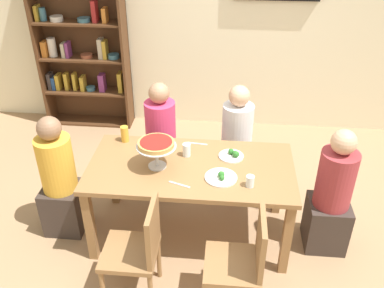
# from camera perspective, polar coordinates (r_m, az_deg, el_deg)

# --- Properties ---
(ground_plane) EXTENTS (12.00, 12.00, 0.00)m
(ground_plane) POSITION_cam_1_polar(r_m,az_deg,el_deg) (3.93, -0.14, -11.88)
(ground_plane) COLOR #9E7A56
(rear_partition) EXTENTS (8.00, 0.12, 2.80)m
(rear_partition) POSITION_cam_1_polar(r_m,az_deg,el_deg) (5.21, 2.30, 17.12)
(rear_partition) COLOR beige
(rear_partition) RESTS_ON ground_plane
(dining_table) EXTENTS (1.70, 0.86, 0.74)m
(dining_table) POSITION_cam_1_polar(r_m,az_deg,el_deg) (3.51, -0.16, -4.19)
(dining_table) COLOR olive
(dining_table) RESTS_ON ground_plane
(bookshelf) EXTENTS (1.10, 0.30, 2.21)m
(bookshelf) POSITION_cam_1_polar(r_m,az_deg,el_deg) (5.42, -14.91, 13.58)
(bookshelf) COLOR #4C2D19
(bookshelf) RESTS_ON ground_plane
(diner_far_right) EXTENTS (0.34, 0.34, 1.15)m
(diner_far_right) POSITION_cam_1_polar(r_m,az_deg,el_deg) (4.20, 6.01, -0.39)
(diner_far_right) COLOR #382D28
(diner_far_right) RESTS_ON ground_plane
(diner_head_west) EXTENTS (0.34, 0.34, 1.15)m
(diner_head_west) POSITION_cam_1_polar(r_m,az_deg,el_deg) (3.85, -17.45, -5.20)
(diner_head_west) COLOR #382D28
(diner_head_west) RESTS_ON ground_plane
(diner_head_east) EXTENTS (0.34, 0.34, 1.15)m
(diner_head_east) POSITION_cam_1_polar(r_m,az_deg,el_deg) (3.69, 18.39, -7.16)
(diner_head_east) COLOR #382D28
(diner_head_east) RESTS_ON ground_plane
(diner_far_left) EXTENTS (0.34, 0.34, 1.15)m
(diner_far_left) POSITION_cam_1_polar(r_m,az_deg,el_deg) (4.24, -4.20, 0.05)
(diner_far_left) COLOR #382D28
(diner_far_left) RESTS_ON ground_plane
(chair_near_right) EXTENTS (0.40, 0.40, 0.87)m
(chair_near_right) POSITION_cam_1_polar(r_m,az_deg,el_deg) (3.05, 6.95, -15.39)
(chair_near_right) COLOR olive
(chair_near_right) RESTS_ON ground_plane
(chair_near_left) EXTENTS (0.40, 0.40, 0.87)m
(chair_near_left) POSITION_cam_1_polar(r_m,az_deg,el_deg) (3.14, -7.24, -13.80)
(chair_near_left) COLOR olive
(chair_near_left) RESTS_ON ground_plane
(deep_dish_pizza_stand) EXTENTS (0.32, 0.32, 0.24)m
(deep_dish_pizza_stand) POSITION_cam_1_polar(r_m,az_deg,el_deg) (3.36, -4.88, -0.25)
(deep_dish_pizza_stand) COLOR silver
(deep_dish_pizza_stand) RESTS_ON dining_table
(salad_plate_near_diner) EXTENTS (0.26, 0.26, 0.07)m
(salad_plate_near_diner) POSITION_cam_1_polar(r_m,az_deg,el_deg) (3.32, 3.97, -4.52)
(salad_plate_near_diner) COLOR white
(salad_plate_near_diner) RESTS_ON dining_table
(salad_plate_far_diner) EXTENTS (0.21, 0.21, 0.07)m
(salad_plate_far_diner) POSITION_cam_1_polar(r_m,az_deg,el_deg) (3.58, 5.51, -1.49)
(salad_plate_far_diner) COLOR white
(salad_plate_far_diner) RESTS_ON dining_table
(beer_glass_amber_tall) EXTENTS (0.07, 0.07, 0.15)m
(beer_glass_amber_tall) POSITION_cam_1_polar(r_m,az_deg,el_deg) (3.81, -9.14, 1.36)
(beer_glass_amber_tall) COLOR gold
(beer_glass_amber_tall) RESTS_ON dining_table
(water_glass_clear_near) EXTENTS (0.06, 0.06, 0.09)m
(water_glass_clear_near) POSITION_cam_1_polar(r_m,az_deg,el_deg) (3.24, 7.90, -5.04)
(water_glass_clear_near) COLOR white
(water_glass_clear_near) RESTS_ON dining_table
(water_glass_clear_far) EXTENTS (0.07, 0.07, 0.11)m
(water_glass_clear_far) POSITION_cam_1_polar(r_m,az_deg,el_deg) (3.56, -0.74, -0.80)
(water_glass_clear_far) COLOR white
(water_glass_clear_far) RESTS_ON dining_table
(cutlery_fork_near) EXTENTS (0.17, 0.08, 0.00)m
(cutlery_fork_near) POSITION_cam_1_polar(r_m,az_deg,el_deg) (3.78, -4.44, 0.21)
(cutlery_fork_near) COLOR silver
(cutlery_fork_near) RESTS_ON dining_table
(cutlery_knife_near) EXTENTS (0.17, 0.08, 0.00)m
(cutlery_knife_near) POSITION_cam_1_polar(r_m,az_deg,el_deg) (3.25, -1.71, -5.53)
(cutlery_knife_near) COLOR silver
(cutlery_knife_near) RESTS_ON dining_table
(cutlery_fork_far) EXTENTS (0.18, 0.04, 0.00)m
(cutlery_fork_far) POSITION_cam_1_polar(r_m,az_deg,el_deg) (3.75, 0.74, 0.06)
(cutlery_fork_far) COLOR silver
(cutlery_fork_far) RESTS_ON dining_table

